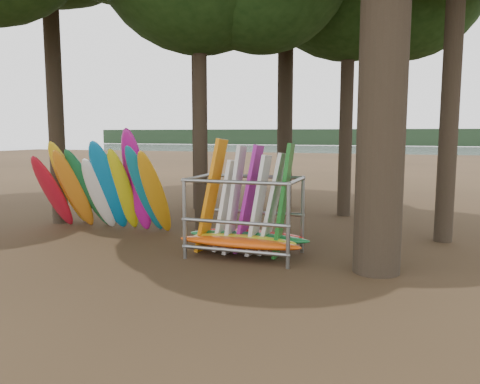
% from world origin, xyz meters
% --- Properties ---
extents(ground, '(120.00, 120.00, 0.00)m').
position_xyz_m(ground, '(0.00, 0.00, 0.00)').
color(ground, '#47331E').
rests_on(ground, ground).
extents(lake, '(160.00, 160.00, 0.00)m').
position_xyz_m(lake, '(0.00, 60.00, 0.00)').
color(lake, gray).
rests_on(lake, ground).
extents(far_shore, '(160.00, 4.00, 4.00)m').
position_xyz_m(far_shore, '(0.00, 110.00, 2.00)').
color(far_shore, black).
rests_on(far_shore, ground).
extents(kayak_row, '(4.46, 2.31, 3.26)m').
position_xyz_m(kayak_row, '(-3.56, 1.59, 1.31)').
color(kayak_row, red).
rests_on(kayak_row, ground).
extents(storage_rack, '(3.12, 1.50, 2.86)m').
position_xyz_m(storage_rack, '(1.33, 0.35, 0.91)').
color(storage_rack, gray).
rests_on(storage_rack, ground).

